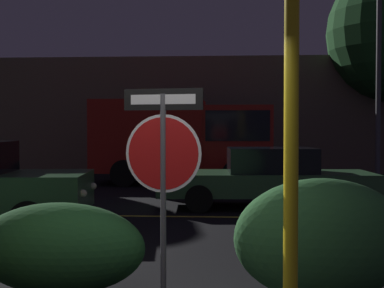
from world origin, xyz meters
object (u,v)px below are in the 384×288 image
object	(u,v)px
yellow_pole_right	(291,163)
hedge_bush_2	(60,248)
delivery_truck	(187,136)
street_lamp	(379,37)
passing_car_3	(266,178)
stop_sign	(163,154)
hedge_bush_3	(322,240)

from	to	relation	value
yellow_pole_right	hedge_bush_2	size ratio (longest dim) A/B	1.65
delivery_truck	street_lamp	world-z (taller)	street_lamp
passing_car_3	delivery_truck	size ratio (longest dim) A/B	0.88
passing_car_3	street_lamp	bearing A→B (deg)	-40.10
yellow_pole_right	passing_car_3	distance (m)	8.37
stop_sign	yellow_pole_right	bearing A→B (deg)	-41.96
yellow_pole_right	delivery_truck	distance (m)	13.50
stop_sign	hedge_bush_2	distance (m)	1.62
street_lamp	passing_car_3	bearing A→B (deg)	-127.20
stop_sign	street_lamp	world-z (taller)	street_lamp
stop_sign	delivery_truck	size ratio (longest dim) A/B	0.39
yellow_pole_right	hedge_bush_2	bearing A→B (deg)	143.14
stop_sign	delivery_truck	world-z (taller)	delivery_truck
passing_car_3	delivery_truck	distance (m)	5.60
hedge_bush_3	stop_sign	bearing A→B (deg)	-171.58
yellow_pole_right	street_lamp	world-z (taller)	street_lamp
delivery_truck	stop_sign	bearing A→B (deg)	3.88
hedge_bush_2	passing_car_3	size ratio (longest dim) A/B	0.38
hedge_bush_2	passing_car_3	world-z (taller)	passing_car_3
hedge_bush_2	hedge_bush_3	distance (m)	2.83
yellow_pole_right	street_lamp	size ratio (longest dim) A/B	0.44
stop_sign	passing_car_3	xyz separation A→B (m)	(1.56, 6.90, -0.88)
street_lamp	yellow_pole_right	bearing A→B (deg)	-107.98
hedge_bush_3	delivery_truck	bearing A→B (deg)	101.08
hedge_bush_2	street_lamp	xyz separation A→B (m)	(6.69, 11.79, 4.23)
stop_sign	passing_car_3	bearing A→B (deg)	86.91
stop_sign	hedge_bush_3	bearing A→B (deg)	18.08
stop_sign	delivery_truck	distance (m)	11.99
stop_sign	hedge_bush_2	world-z (taller)	stop_sign
stop_sign	hedge_bush_2	size ratio (longest dim) A/B	1.17
hedge_bush_3	street_lamp	xyz separation A→B (m)	(3.86, 11.85, 4.08)
hedge_bush_3	street_lamp	bearing A→B (deg)	71.95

